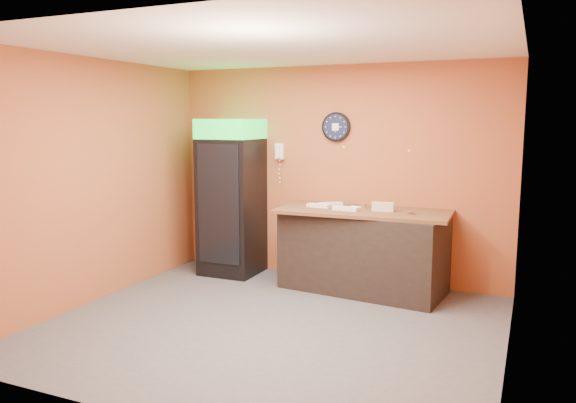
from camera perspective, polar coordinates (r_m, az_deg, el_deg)
The scene contains 15 objects.
floor at distance 5.91m, azimuth -1.68°, elevation -12.52°, with size 4.50×4.50×0.00m, color #47474C.
back_wall at distance 7.41m, azimuth 4.93°, elevation 2.86°, with size 4.50×0.02×2.80m, color #AC5230.
left_wall at distance 6.84m, azimuth -19.04°, elevation 1.98°, with size 0.02×4.00×2.80m, color #AC5230.
right_wall at distance 5.03m, azimuth 22.05°, elevation -0.30°, with size 0.02×4.00×2.80m, color #AC5230.
ceiling at distance 5.57m, azimuth -1.81°, elevation 15.53°, with size 4.50×4.00×0.02m, color white.
beverage_cooler at distance 7.66m, azimuth -5.87°, elevation 0.24°, with size 0.75×0.76×2.11m.
prep_counter at distance 7.00m, azimuth 7.62°, elevation -5.08°, with size 1.95×0.87×0.98m, color black.
wall_clock at distance 7.35m, azimuth 4.91°, elevation 7.56°, with size 0.38×0.06×0.38m.
wall_phone at distance 7.63m, azimuth -0.86°, elevation 5.13°, with size 0.12×0.10×0.22m.
butcher_paper at distance 6.90m, azimuth 7.70°, elevation -0.98°, with size 2.08×0.96×0.04m, color brown.
sub_roll_stack at distance 6.79m, azimuth 9.61°, elevation -0.53°, with size 0.27×0.13×0.11m.
wrapped_sandwich_left at distance 7.02m, azimuth 3.14°, elevation -0.41°, with size 0.29×0.11×0.04m, color white.
wrapped_sandwich_mid at distance 6.80m, azimuth 5.89°, elevation -0.73°, with size 0.31×0.12×0.04m, color white.
wrapped_sandwich_right at distance 7.13m, azimuth 4.32°, elevation -0.28°, with size 0.30×0.12×0.04m, color white.
kitchen_tool at distance 6.99m, azimuth 7.70°, elevation -0.42°, with size 0.06×0.06×0.06m, color silver.
Camera 1 is at (2.38, -4.98, 2.10)m, focal length 35.00 mm.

